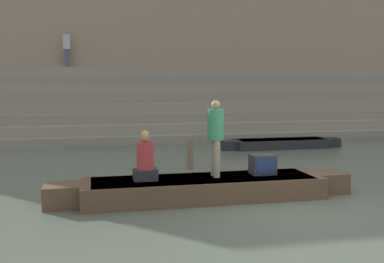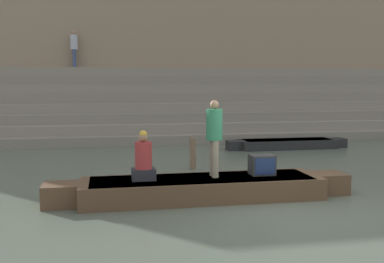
% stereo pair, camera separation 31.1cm
% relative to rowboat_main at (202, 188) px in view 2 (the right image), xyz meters
% --- Properties ---
extents(ground_plane, '(120.00, 120.00, 0.00)m').
position_rel_rowboat_main_xyz_m(ground_plane, '(1.49, -1.22, -0.25)').
color(ground_plane, '#566051').
extents(ghat_steps, '(36.00, 4.80, 3.31)m').
position_rel_rowboat_main_xyz_m(ghat_steps, '(1.49, 11.54, 0.92)').
color(ghat_steps, gray).
rests_on(ghat_steps, ground).
extents(back_wall, '(34.20, 1.28, 9.97)m').
position_rel_rowboat_main_xyz_m(back_wall, '(1.49, 13.83, 4.71)').
color(back_wall, '#937A60').
rests_on(back_wall, ground).
extents(rowboat_main, '(6.76, 1.45, 0.47)m').
position_rel_rowboat_main_xyz_m(rowboat_main, '(0.00, 0.00, 0.00)').
color(rowboat_main, brown).
rests_on(rowboat_main, ground).
extents(person_standing, '(0.36, 0.36, 1.70)m').
position_rel_rowboat_main_xyz_m(person_standing, '(0.29, 0.10, 1.20)').
color(person_standing, gray).
rests_on(person_standing, rowboat_main).
extents(person_rowing, '(0.51, 0.40, 1.07)m').
position_rel_rowboat_main_xyz_m(person_rowing, '(-1.28, 0.06, 0.64)').
color(person_rowing, '#28282D').
rests_on(person_rowing, rowboat_main).
extents(tv_set, '(0.54, 0.43, 0.45)m').
position_rel_rowboat_main_xyz_m(tv_set, '(1.42, 0.11, 0.44)').
color(tv_set, '#2D2D2D').
rests_on(tv_set, rowboat_main).
extents(moored_boat_shore, '(4.85, 1.08, 0.35)m').
position_rel_rowboat_main_xyz_m(moored_boat_shore, '(4.89, 6.94, -0.06)').
color(moored_boat_shore, black).
rests_on(moored_boat_shore, ground).
extents(mooring_post, '(0.19, 0.19, 0.93)m').
position_rel_rowboat_main_xyz_m(mooring_post, '(0.46, 3.50, 0.21)').
color(mooring_post, brown).
rests_on(mooring_post, ground).
extents(person_on_steps, '(0.36, 0.36, 1.73)m').
position_rel_rowboat_main_xyz_m(person_on_steps, '(-3.50, 12.94, 4.06)').
color(person_on_steps, '#3D4C75').
rests_on(person_on_steps, ghat_steps).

